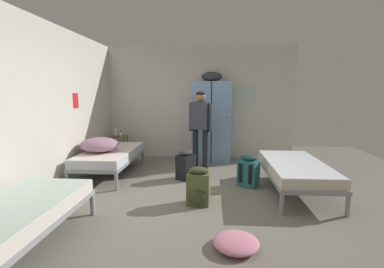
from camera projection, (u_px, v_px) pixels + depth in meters
name	position (u px, v px, depth m)	size (l,w,h in m)	color
ground_plane	(191.00, 198.00, 4.34)	(8.91, 8.91, 0.00)	slate
room_backdrop	(132.00, 106.00, 5.48)	(4.55, 5.63, 2.69)	beige
locker_bank	(211.00, 120.00, 6.65)	(0.90, 0.55, 2.07)	#7A9ECC
shelf_unit	(119.00, 145.00, 6.81)	(0.38, 0.30, 0.57)	brown
bed_left_front	(11.00, 217.00, 2.81)	(0.90, 1.90, 0.49)	gray
bed_left_rear	(111.00, 155.00, 5.56)	(0.90, 1.90, 0.49)	gray
bed_right	(295.00, 169.00, 4.58)	(0.90, 1.90, 0.49)	gray
bedding_heap	(99.00, 145.00, 5.35)	(0.71, 0.71, 0.27)	gray
person_traveler	(200.00, 123.00, 5.92)	(0.49, 0.31, 1.62)	black
water_bottle	(115.00, 131.00, 6.78)	(0.06, 0.06, 0.23)	white
lotion_bottle	(121.00, 134.00, 6.72)	(0.06, 0.06, 0.14)	white
backpack_teal	(249.00, 171.00, 4.86)	(0.40, 0.41, 0.55)	#23666B
backpack_olive	(198.00, 187.00, 4.06)	(0.34, 0.36, 0.55)	#566038
backpack_black	(186.00, 166.00, 5.25)	(0.41, 0.41, 0.55)	black
clothes_pile_pink	(236.00, 243.00, 2.94)	(0.48, 0.51, 0.12)	pink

